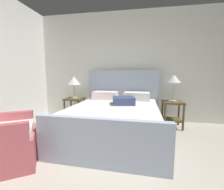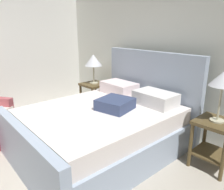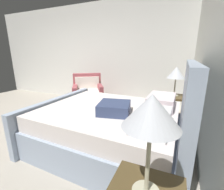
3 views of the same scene
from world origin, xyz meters
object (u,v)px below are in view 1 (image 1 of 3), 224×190
at_px(table_lamp_left, 74,81).
at_px(armchair, 0,140).
at_px(nightstand_left, 75,106).
at_px(nightstand_right, 172,110).
at_px(bed, 116,118).
at_px(table_lamp_right, 174,80).

relative_size(table_lamp_left, armchair, 0.55).
xyz_separation_m(nightstand_left, table_lamp_left, (-0.00, 0.00, 0.64)).
height_order(table_lamp_left, armchair, table_lamp_left).
bearing_deg(nightstand_right, bed, -149.90).
distance_m(nightstand_right, armchair, 3.18).
distance_m(bed, armchair, 1.83).
bearing_deg(nightstand_right, table_lamp_left, 177.86).
relative_size(nightstand_right, table_lamp_left, 1.08).
bearing_deg(table_lamp_right, bed, -149.90).
bearing_deg(bed, armchair, -136.57).
distance_m(bed, nightstand_right, 1.37).
xyz_separation_m(table_lamp_right, nightstand_left, (-2.38, 0.09, -0.68)).
relative_size(bed, nightstand_right, 3.62).
bearing_deg(bed, table_lamp_left, 146.97).
xyz_separation_m(bed, nightstand_left, (-1.19, 0.78, 0.05)).
bearing_deg(table_lamp_left, nightstand_left, -45.00).
bearing_deg(table_lamp_left, table_lamp_right, -2.14).
relative_size(nightstand_right, table_lamp_right, 1.01).
bearing_deg(bed, nightstand_right, 30.10).
distance_m(nightstand_left, armchair, 2.04).
bearing_deg(nightstand_left, nightstand_right, -2.14).
distance_m(table_lamp_right, table_lamp_left, 2.38).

